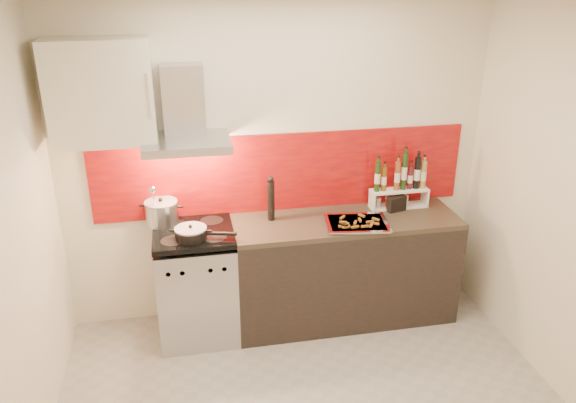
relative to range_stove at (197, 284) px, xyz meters
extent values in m
cube|color=silver|center=(0.70, 0.30, 0.86)|extent=(3.40, 0.02, 2.60)
cube|color=silver|center=(-1.00, -1.10, 0.86)|extent=(0.02, 2.80, 2.60)
cube|color=maroon|center=(0.75, 0.29, 0.78)|extent=(3.00, 0.02, 0.64)
cube|color=#B7B7BA|center=(0.00, 0.00, -0.02)|extent=(0.60, 0.60, 0.84)
cube|color=black|center=(0.00, -0.28, -0.11)|extent=(0.50, 0.02, 0.40)
cube|color=#B7B7BA|center=(0.00, -0.28, 0.28)|extent=(0.56, 0.02, 0.12)
cube|color=#FF190C|center=(0.00, -0.29, 0.28)|extent=(0.10, 0.01, 0.04)
cube|color=black|center=(0.00, 0.00, 0.45)|extent=(0.60, 0.60, 0.04)
cube|color=black|center=(1.20, 0.00, -0.01)|extent=(1.80, 0.60, 0.86)
cube|color=#33281F|center=(1.20, 0.00, 0.44)|extent=(1.80, 0.60, 0.04)
cube|color=#B7B7BA|center=(0.00, 0.05, 1.14)|extent=(0.62, 0.50, 0.06)
cube|color=#B7B7BA|center=(0.00, 0.20, 1.42)|extent=(0.30, 0.18, 0.50)
sphere|color=#FFD18C|center=(-0.15, 0.05, 1.10)|extent=(0.07, 0.07, 0.07)
sphere|color=#FFD18C|center=(0.15, 0.05, 1.10)|extent=(0.07, 0.07, 0.07)
cube|color=beige|center=(-0.55, 0.13, 1.51)|extent=(0.70, 0.35, 0.72)
cylinder|color=#B7B7BA|center=(-0.23, 0.17, 0.55)|extent=(0.25, 0.25, 0.17)
cylinder|color=#99999E|center=(-0.23, 0.17, 0.65)|extent=(0.25, 0.25, 0.01)
sphere|color=black|center=(-0.23, 0.17, 0.67)|extent=(0.03, 0.03, 0.03)
cylinder|color=black|center=(-0.02, -0.13, 0.51)|extent=(0.23, 0.23, 0.07)
cylinder|color=#99999E|center=(-0.02, -0.13, 0.55)|extent=(0.23, 0.23, 0.01)
sphere|color=black|center=(-0.02, -0.13, 0.56)|extent=(0.03, 0.03, 0.03)
cylinder|color=black|center=(0.20, -0.18, 0.51)|extent=(0.22, 0.08, 0.03)
cylinder|color=silver|center=(-0.28, 0.11, 0.52)|extent=(0.08, 0.08, 0.13)
cylinder|color=silver|center=(-0.27, 0.11, 0.69)|extent=(0.01, 0.06, 0.24)
sphere|color=silver|center=(-0.27, 0.06, 0.80)|extent=(0.05, 0.05, 0.05)
cylinder|color=black|center=(0.61, 0.10, 0.62)|extent=(0.06, 0.06, 0.32)
sphere|color=black|center=(0.61, 0.10, 0.80)|extent=(0.05, 0.05, 0.05)
cube|color=white|center=(1.69, 0.15, 0.47)|extent=(0.48, 0.13, 0.01)
cube|color=white|center=(1.46, 0.15, 0.53)|extent=(0.01, 0.13, 0.13)
cube|color=white|center=(1.92, 0.15, 0.53)|extent=(0.02, 0.13, 0.13)
cube|color=white|center=(1.69, 0.15, 0.61)|extent=(0.48, 0.13, 0.02)
cylinder|color=black|center=(1.49, 0.15, 0.74)|extent=(0.04, 0.04, 0.25)
cylinder|color=brown|center=(1.55, 0.15, 0.71)|extent=(0.04, 0.04, 0.20)
cylinder|color=brown|center=(1.66, 0.15, 0.73)|extent=(0.05, 0.05, 0.24)
cylinder|color=black|center=(1.72, 0.15, 0.77)|extent=(0.05, 0.05, 0.31)
cylinder|color=#49131A|center=(1.78, 0.15, 0.71)|extent=(0.04, 0.04, 0.19)
cylinder|color=black|center=(1.83, 0.15, 0.75)|extent=(0.05, 0.05, 0.27)
cylinder|color=olive|center=(1.89, 0.15, 0.73)|extent=(0.05, 0.05, 0.23)
cylinder|color=beige|center=(1.52, 0.15, 0.51)|extent=(0.04, 0.04, 0.06)
cylinder|color=#9D341A|center=(1.60, 0.15, 0.51)|extent=(0.04, 0.04, 0.07)
cylinder|color=#434121|center=(1.67, 0.15, 0.50)|extent=(0.04, 0.04, 0.06)
cylinder|color=beige|center=(1.75, 0.15, 0.51)|extent=(0.04, 0.04, 0.07)
cube|color=black|center=(1.64, 0.08, 0.52)|extent=(0.16, 0.10, 0.13)
cube|color=silver|center=(1.25, -0.12, 0.47)|extent=(0.50, 0.41, 0.01)
cube|color=silver|center=(1.25, -0.12, 0.48)|extent=(0.53, 0.43, 0.01)
cube|color=red|center=(1.25, -0.12, 0.48)|extent=(0.46, 0.37, 0.01)
cube|color=brown|center=(1.34, -0.15, 0.49)|extent=(0.06, 0.03, 0.02)
cube|color=brown|center=(1.37, -0.19, 0.49)|extent=(0.06, 0.05, 0.02)
cube|color=brown|center=(1.33, -0.21, 0.49)|extent=(0.05, 0.06, 0.02)
cube|color=brown|center=(1.28, -0.10, 0.49)|extent=(0.03, 0.06, 0.02)
cube|color=brown|center=(1.28, -0.22, 0.49)|extent=(0.06, 0.02, 0.02)
cube|color=brown|center=(1.40, -0.11, 0.49)|extent=(0.05, 0.06, 0.02)
cube|color=brown|center=(1.23, -0.14, 0.49)|extent=(0.04, 0.06, 0.02)
cube|color=brown|center=(1.13, -0.19, 0.49)|extent=(0.06, 0.02, 0.02)
cube|color=brown|center=(1.14, -0.20, 0.49)|extent=(0.06, 0.03, 0.02)
cube|color=brown|center=(1.14, -0.12, 0.49)|extent=(0.06, 0.04, 0.02)
cube|color=brown|center=(1.32, -0.02, 0.49)|extent=(0.05, 0.06, 0.02)
cube|color=brown|center=(1.11, -0.19, 0.49)|extent=(0.06, 0.03, 0.02)
cube|color=brown|center=(1.20, -0.22, 0.49)|extent=(0.06, 0.03, 0.02)
cube|color=brown|center=(1.16, -0.03, 0.49)|extent=(0.06, 0.06, 0.02)
cube|color=brown|center=(1.16, -0.17, 0.49)|extent=(0.04, 0.06, 0.02)
cube|color=brown|center=(1.15, -0.19, 0.49)|extent=(0.05, 0.06, 0.02)
camera|label=1|loc=(-0.04, -3.87, 2.30)|focal=35.00mm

